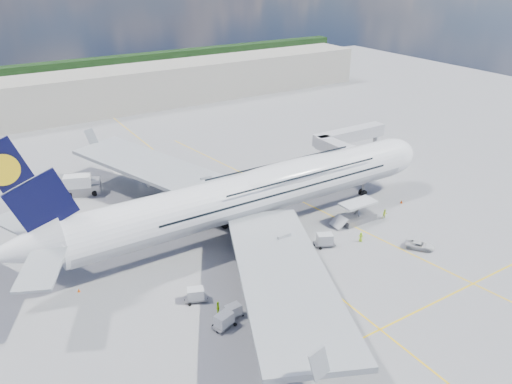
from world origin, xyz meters
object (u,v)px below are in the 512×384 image
crew_wing (218,308)px  cone_wing_right_inner (304,299)px  dolly_row_c (299,299)px  jet_bridge (346,142)px  crew_loader (385,214)px  cone_wing_right_outer (260,335)px  cargo_loader (356,215)px  service_van (420,245)px  dolly_nose_far (325,240)px  airliner (255,192)px  baggage_tug (294,268)px  crew_van (361,237)px  crew_nose (344,184)px  cone_wing_left_inner (172,207)px  dolly_row_a (196,294)px  dolly_row_b (224,320)px  cone_tail (79,290)px  cone_nose (401,202)px  dolly_back (233,311)px  catering_truck_outer (82,185)px  dolly_nose_near (293,267)px  cone_wing_left_outer (152,205)px  catering_truck_inner (190,200)px  crew_tug (280,296)px

crew_wing → cone_wing_right_inner: crew_wing is taller
dolly_row_c → jet_bridge: bearing=62.5°
crew_loader → cone_wing_right_outer: 38.02m
cone_wing_right_inner → cargo_loader: bearing=31.7°
service_van → jet_bridge: bearing=31.3°
dolly_nose_far → service_van: bearing=-10.2°
airliner → baggage_tug: airliner is taller
dolly_row_c → crew_van: (18.31, 7.88, -0.10)m
dolly_row_c → crew_nose: 39.39m
service_van → cone_wing_left_inner: 44.04m
dolly_row_a → dolly_nose_far: size_ratio=0.90×
dolly_row_b → cone_tail: bearing=111.2°
cone_nose → jet_bridge: bearing=87.3°
dolly_back → cone_wing_right_inner: size_ratio=4.64×
airliner → cone_tail: airliner is taller
cone_tail → crew_van: bearing=-14.0°
cone_nose → cone_wing_left_inner: cone_nose is taller
dolly_row_b → catering_truck_outer: (-4.77, 48.71, 0.90)m
jet_bridge → catering_truck_outer: (-50.80, 18.53, -4.92)m
airliner → dolly_nose_far: bearing=-58.3°
dolly_row_a → dolly_nose_far: (23.77, 1.93, 0.11)m
baggage_tug → cone_nose: size_ratio=4.08×
dolly_nose_far → crew_nose: dolly_nose_far is taller
cargo_loader → dolly_row_b: 35.20m
service_van → airliner: bearing=94.9°
airliner → dolly_nose_near: bearing=-98.6°
catering_truck_outer → crew_loader: size_ratio=4.25×
crew_nose → crew_wing: 45.56m
airliner → cargo_loader: bearing=-23.2°
cone_wing_left_outer → cone_wing_right_outer: cone_wing_left_outer is taller
cargo_loader → cone_nose: (12.16, 0.76, -0.95)m
catering_truck_inner → cargo_loader: bearing=-53.1°
crew_van → cone_wing_right_outer: bearing=82.9°
airliner → baggage_tug: size_ratio=30.88×
dolly_row_b → catering_truck_outer: catering_truck_outer is taller
cargo_loader → dolly_row_c: (-22.45, -13.55, -0.30)m
crew_wing → airliner: bearing=-24.9°
catering_truck_inner → cone_nose: size_ratio=11.15×
cargo_loader → dolly_back: cargo_loader is taller
crew_van → cone_wing_right_inner: crew_van is taller
jet_bridge → crew_wing: jet_bridge is taller
dolly_row_a → dolly_nose_near: 15.14m
dolly_back → catering_truck_inner: size_ratio=0.40×
dolly_nose_near → cone_wing_right_outer: dolly_nose_near is taller
catering_truck_inner → cone_tail: (-23.94, -14.54, -1.62)m
airliner → dolly_row_a: airliner is taller
crew_tug → airliner: bearing=42.8°
baggage_tug → catering_truck_outer: (-19.23, 43.51, 1.26)m
crew_wing → cone_wing_left_inner: (7.17, 31.59, -0.77)m
jet_bridge → crew_van: jet_bridge is taller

